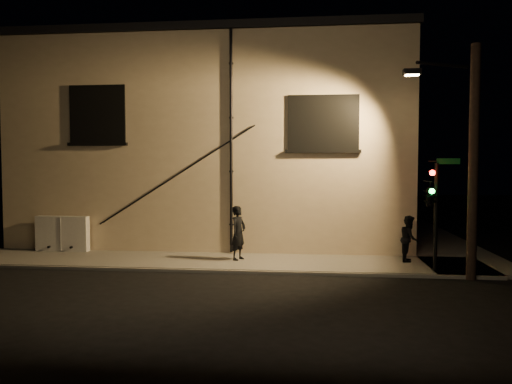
# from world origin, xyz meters

# --- Properties ---
(ground) EXTENTS (90.00, 90.00, 0.00)m
(ground) POSITION_xyz_m (0.00, 0.00, 0.00)
(ground) COLOR black
(sidewalk) EXTENTS (21.00, 16.00, 0.12)m
(sidewalk) POSITION_xyz_m (1.22, 4.39, 0.06)
(sidewalk) COLOR slate
(sidewalk) RESTS_ON ground
(building) EXTENTS (16.20, 12.23, 8.80)m
(building) POSITION_xyz_m (-3.00, 8.99, 4.40)
(building) COLOR beige
(building) RESTS_ON ground
(utility_cabinet) EXTENTS (2.05, 0.35, 1.35)m
(utility_cabinet) POSITION_xyz_m (-8.37, 2.70, 0.80)
(utility_cabinet) COLOR silver
(utility_cabinet) RESTS_ON sidewalk
(pedestrian_a) EXTENTS (0.71, 0.82, 1.89)m
(pedestrian_a) POSITION_xyz_m (-1.35, 1.64, 1.06)
(pedestrian_a) COLOR black
(pedestrian_a) RESTS_ON sidewalk
(pedestrian_b) EXTENTS (0.76, 0.88, 1.58)m
(pedestrian_b) POSITION_xyz_m (4.54, 1.97, 0.91)
(pedestrian_b) COLOR black
(pedestrian_b) RESTS_ON sidewalk
(traffic_signal) EXTENTS (1.15, 2.04, 3.52)m
(traffic_signal) POSITION_xyz_m (4.88, 0.51, 2.49)
(traffic_signal) COLOR black
(traffic_signal) RESTS_ON sidewalk
(streetlamp_pole) EXTENTS (2.02, 1.39, 6.98)m
(streetlamp_pole) POSITION_xyz_m (5.85, -0.05, 3.72)
(streetlamp_pole) COLOR black
(streetlamp_pole) RESTS_ON ground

